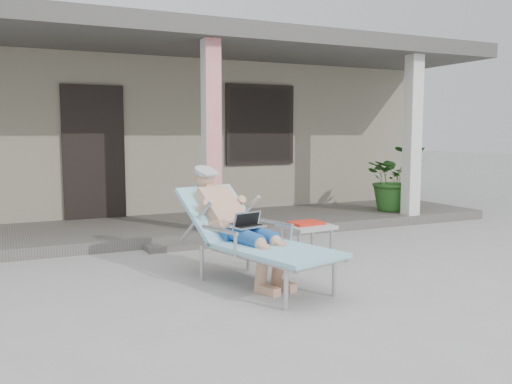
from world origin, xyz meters
name	(u,v)px	position (x,y,z in m)	size (l,w,h in m)	color
ground	(284,279)	(0.00, 0.00, 0.00)	(60.00, 60.00, 0.00)	#9E9E99
house	(139,125)	(0.00, 6.50, 1.67)	(10.40, 5.40, 3.30)	gray
porch_deck	(193,226)	(0.00, 3.00, 0.07)	(10.00, 2.00, 0.15)	#605B56
porch_overhang	(192,45)	(0.00, 2.95, 2.79)	(10.00, 2.30, 2.85)	silver
porch_step	(220,243)	(0.00, 1.85, 0.04)	(2.00, 0.30, 0.07)	#605B56
lounger	(244,207)	(-0.42, 0.08, 0.76)	(1.19, 1.98, 1.24)	#B7B7BC
side_table	(306,228)	(0.57, 0.55, 0.40)	(0.58, 0.58, 0.48)	#ACACA7
potted_palm	(394,178)	(3.57, 2.66, 0.71)	(1.02, 0.88, 1.13)	#26591E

